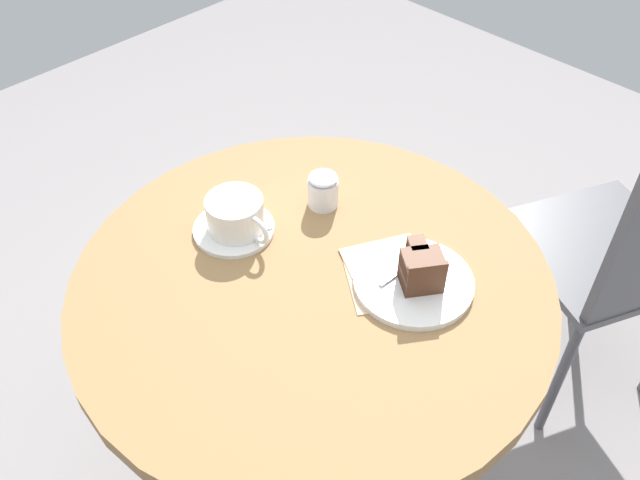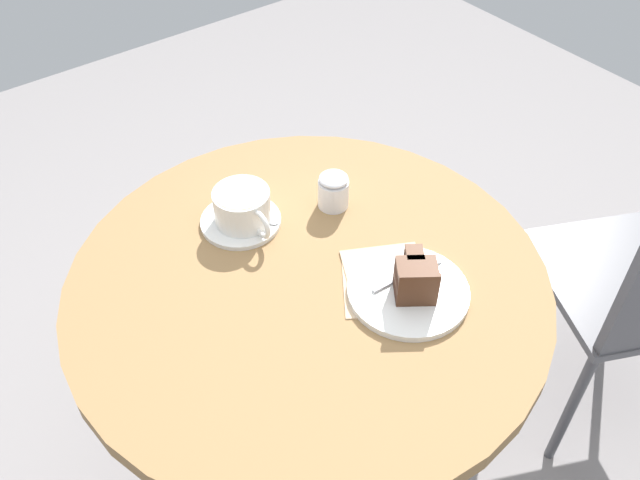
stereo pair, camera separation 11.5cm
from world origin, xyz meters
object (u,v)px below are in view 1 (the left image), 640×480
(saucer, at_px, (234,229))
(napkin, at_px, (390,272))
(sugar_pot, at_px, (323,190))
(cake_plate, at_px, (413,282))
(teaspoon, at_px, (256,220))
(coffee_cup, at_px, (236,214))
(fork, at_px, (416,260))
(cake_slice, at_px, (421,268))
(cafe_chair, at_px, (636,249))

(saucer, bearing_deg, napkin, 23.82)
(sugar_pot, bearing_deg, cake_plate, -8.91)
(cake_plate, bearing_deg, teaspoon, -163.66)
(coffee_cup, height_order, teaspoon, coffee_cup)
(napkin, bearing_deg, coffee_cup, -156.36)
(saucer, relative_size, fork, 1.06)
(cake_slice, height_order, fork, cake_slice)
(fork, bearing_deg, cake_plate, -141.87)
(coffee_cup, relative_size, cake_slice, 1.50)
(coffee_cup, height_order, napkin, coffee_cup)
(coffee_cup, bearing_deg, cake_plate, 21.77)
(cake_slice, distance_m, fork, 0.05)
(sugar_pot, bearing_deg, coffee_cup, -109.25)
(teaspoon, bearing_deg, saucer, -121.13)
(teaspoon, relative_size, cake_slice, 1.09)
(cake_slice, relative_size, cafe_chair, 0.11)
(coffee_cup, height_order, cafe_chair, cafe_chair)
(teaspoon, distance_m, cake_plate, 0.31)
(coffee_cup, height_order, fork, coffee_cup)
(coffee_cup, relative_size, sugar_pot, 1.94)
(saucer, bearing_deg, sugar_pot, 69.26)
(cafe_chair, bearing_deg, cake_slice, 8.68)
(saucer, bearing_deg, cake_plate, 21.97)
(cake_plate, height_order, sugar_pot, sugar_pot)
(coffee_cup, distance_m, fork, 0.33)
(teaspoon, distance_m, fork, 0.30)
(fork, height_order, napkin, fork)
(saucer, xyz_separation_m, napkin, (0.27, 0.12, -0.00))
(fork, bearing_deg, coffee_cup, 122.81)
(teaspoon, bearing_deg, cafe_chair, 45.96)
(napkin, bearing_deg, fork, 64.95)
(cafe_chair, bearing_deg, saucer, -9.81)
(cake_plate, relative_size, napkin, 0.95)
(coffee_cup, xyz_separation_m, teaspoon, (0.01, 0.04, -0.03))
(teaspoon, relative_size, cake_plate, 0.50)
(cake_plate, xyz_separation_m, sugar_pot, (-0.25, 0.04, 0.03))
(fork, bearing_deg, teaspoon, 117.79)
(coffee_cup, relative_size, fork, 1.00)
(coffee_cup, bearing_deg, cafe_chair, 55.24)
(saucer, distance_m, coffee_cup, 0.04)
(teaspoon, xyz_separation_m, cake_slice, (0.31, 0.09, 0.03))
(cake_slice, distance_m, napkin, 0.07)
(teaspoon, bearing_deg, sugar_pot, 61.43)
(sugar_pot, bearing_deg, saucer, -110.74)
(napkin, bearing_deg, cafe_chair, 69.16)
(cake_slice, xyz_separation_m, sugar_pot, (-0.26, 0.04, -0.01))
(cake_slice, height_order, napkin, cake_slice)
(saucer, distance_m, cake_slice, 0.35)
(cake_slice, relative_size, sugar_pot, 1.29)
(cake_slice, relative_size, fork, 0.67)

